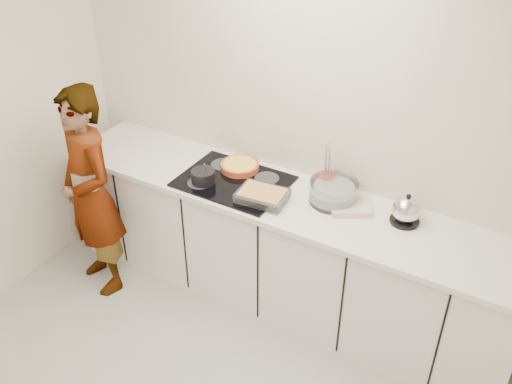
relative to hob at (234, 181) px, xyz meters
The scene contains 12 objects.
wall_back 0.62m from the hob, 44.17° to the left, with size 3.60×0.00×2.60m, color white.
base_cabinets 0.60m from the hob, ahead, with size 3.20×0.58×0.87m, color white.
countertop 0.35m from the hob, ahead, with size 3.24×0.64×0.04m, color white.
hob is the anchor object (origin of this frame).
tart_dish 0.16m from the hob, 105.89° to the left, with size 0.33×0.33×0.04m.
saucepan 0.21m from the hob, 143.02° to the right, with size 0.19×0.19×0.15m.
baking_dish 0.30m from the hob, 19.45° to the right, with size 0.33×0.26×0.06m.
mixing_bowl 0.69m from the hob, 10.91° to the left, with size 0.36×0.36×0.14m.
tea_towel 0.82m from the hob, ahead, with size 0.25×0.18×0.04m, color white.
kettle 1.16m from the hob, ahead, with size 0.23×0.23×0.21m.
utensil_crock 0.63m from the hob, 18.93° to the left, with size 0.11×0.11×0.13m, color #D63E04.
cook 1.01m from the hob, 151.19° to the right, with size 0.58×0.38×1.58m, color white.
Camera 1 is at (1.44, -1.48, 2.99)m, focal length 40.00 mm.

